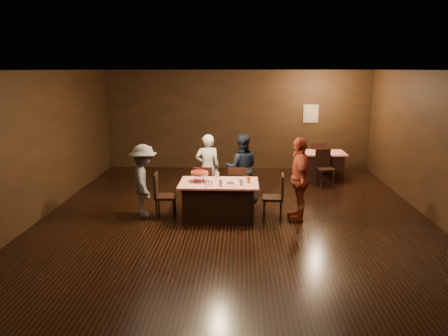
# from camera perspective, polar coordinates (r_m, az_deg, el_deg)

# --- Properties ---
(room) EXTENTS (10.00, 10.04, 3.02)m
(room) POSITION_cam_1_polar(r_m,az_deg,el_deg) (8.35, 1.53, 6.74)
(room) COLOR black
(room) RESTS_ON ground
(main_table) EXTENTS (1.60, 1.00, 0.77)m
(main_table) POSITION_cam_1_polar(r_m,az_deg,el_deg) (8.98, -0.66, -4.25)
(main_table) COLOR #BD0D0C
(main_table) RESTS_ON ground
(back_table) EXTENTS (1.30, 0.90, 0.77)m
(back_table) POSITION_cam_1_polar(r_m,az_deg,el_deg) (12.48, 12.48, 0.31)
(back_table) COLOR red
(back_table) RESTS_ON ground
(chair_far_left) EXTENTS (0.45, 0.45, 0.95)m
(chair_far_left) POSITION_cam_1_polar(r_m,az_deg,el_deg) (9.71, -2.79, -2.41)
(chair_far_left) COLOR black
(chair_far_left) RESTS_ON ground
(chair_far_right) EXTENTS (0.48, 0.48, 0.95)m
(chair_far_right) POSITION_cam_1_polar(r_m,az_deg,el_deg) (9.67, 1.94, -2.46)
(chair_far_right) COLOR black
(chair_far_right) RESTS_ON ground
(chair_end_left) EXTENTS (0.44, 0.44, 0.95)m
(chair_end_left) POSITION_cam_1_polar(r_m,az_deg,el_deg) (9.08, -7.62, -3.58)
(chair_end_left) COLOR black
(chair_end_left) RESTS_ON ground
(chair_end_right) EXTENTS (0.45, 0.45, 0.95)m
(chair_end_right) POSITION_cam_1_polar(r_m,az_deg,el_deg) (8.97, 6.39, -3.76)
(chair_end_right) COLOR black
(chair_end_right) RESTS_ON ground
(chair_back_near) EXTENTS (0.50, 0.50, 0.95)m
(chair_back_near) POSITION_cam_1_polar(r_m,az_deg,el_deg) (11.79, 13.08, 0.00)
(chair_back_near) COLOR black
(chair_back_near) RESTS_ON ground
(chair_back_far) EXTENTS (0.42, 0.42, 0.95)m
(chair_back_far) POSITION_cam_1_polar(r_m,az_deg,el_deg) (13.04, 12.04, 1.27)
(chair_back_far) COLOR black
(chair_back_far) RESTS_ON ground
(diner_white_jacket) EXTENTS (0.63, 0.46, 1.57)m
(diner_white_jacket) POSITION_cam_1_polar(r_m,az_deg,el_deg) (10.14, -2.16, 0.06)
(diner_white_jacket) COLOR silver
(diner_white_jacket) RESTS_ON ground
(diner_navy_hoodie) EXTENTS (0.80, 0.64, 1.58)m
(diner_navy_hoodie) POSITION_cam_1_polar(r_m,az_deg,el_deg) (10.06, 2.31, -0.00)
(diner_navy_hoodie) COLOR black
(diner_navy_hoodie) RESTS_ON ground
(diner_grey_knit) EXTENTS (0.84, 1.11, 1.52)m
(diner_grey_knit) POSITION_cam_1_polar(r_m,az_deg,el_deg) (9.18, -10.43, -1.66)
(diner_grey_knit) COLOR #545459
(diner_grey_knit) RESTS_ON ground
(diner_red_shirt) EXTENTS (0.42, 1.00, 1.70)m
(diner_red_shirt) POSITION_cam_1_polar(r_m,az_deg,el_deg) (8.96, 9.79, -1.38)
(diner_red_shirt) COLOR #A23C26
(diner_red_shirt) RESTS_ON ground
(pizza_stand) EXTENTS (0.38, 0.38, 0.22)m
(pizza_stand) POSITION_cam_1_polar(r_m,az_deg,el_deg) (8.91, -3.22, -0.63)
(pizza_stand) COLOR black
(pizza_stand) RESTS_ON main_table
(plate_with_slice) EXTENTS (0.25, 0.25, 0.06)m
(plate_with_slice) POSITION_cam_1_polar(r_m,az_deg,el_deg) (8.69, 0.92, -2.03)
(plate_with_slice) COLOR white
(plate_with_slice) RESTS_ON main_table
(plate_empty) EXTENTS (0.25, 0.25, 0.01)m
(plate_empty) POSITION_cam_1_polar(r_m,az_deg,el_deg) (9.01, 2.88, -1.62)
(plate_empty) COLOR white
(plate_empty) RESTS_ON main_table
(glass_front_left) EXTENTS (0.08, 0.08, 0.14)m
(glass_front_left) POSITION_cam_1_polar(r_m,az_deg,el_deg) (8.57, -0.44, -1.93)
(glass_front_left) COLOR silver
(glass_front_left) RESTS_ON main_table
(glass_front_right) EXTENTS (0.08, 0.08, 0.14)m
(glass_front_right) POSITION_cam_1_polar(r_m,az_deg,el_deg) (8.61, 2.24, -1.87)
(glass_front_right) COLOR silver
(glass_front_right) RESTS_ON main_table
(glass_amber) EXTENTS (0.08, 0.08, 0.14)m
(glass_amber) POSITION_cam_1_polar(r_m,az_deg,el_deg) (8.80, 3.22, -1.55)
(glass_amber) COLOR #BF7F26
(glass_amber) RESTS_ON main_table
(glass_back) EXTENTS (0.08, 0.08, 0.14)m
(glass_back) POSITION_cam_1_polar(r_m,az_deg,el_deg) (9.15, -0.88, -0.97)
(glass_back) COLOR silver
(glass_back) RESTS_ON main_table
(condiments) EXTENTS (0.17, 0.10, 0.09)m
(condiments) POSITION_cam_1_polar(r_m,az_deg,el_deg) (8.60, -1.96, -2.02)
(condiments) COLOR silver
(condiments) RESTS_ON main_table
(napkin_center) EXTENTS (0.19, 0.19, 0.01)m
(napkin_center) POSITION_cam_1_polar(r_m,az_deg,el_deg) (8.87, 1.27, -1.87)
(napkin_center) COLOR white
(napkin_center) RESTS_ON main_table
(napkin_left) EXTENTS (0.21, 0.21, 0.01)m
(napkin_left) POSITION_cam_1_polar(r_m,az_deg,el_deg) (8.84, -1.66, -1.92)
(napkin_left) COLOR white
(napkin_left) RESTS_ON main_table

